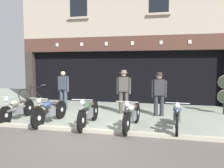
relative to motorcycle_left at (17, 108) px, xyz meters
The scene contains 12 objects.
ground 3.36m from the motorcycle_left, 33.81° to the right, with size 22.46×22.00×0.18m.
shop_facade 6.85m from the motorcycle_left, 65.62° to the left, with size 10.76×4.42×6.80m.
motorcycle_left is the anchor object (origin of this frame).
motorcycle_center_left 1.33m from the motorcycle_left, ahead, with size 0.62×2.00×0.92m.
motorcycle_center 2.64m from the motorcycle_left, ahead, with size 0.62×2.08×0.93m.
motorcycle_center_right 4.01m from the motorcycle_left, ahead, with size 0.62×2.10×0.92m.
motorcycle_right 5.30m from the motorcycle_left, ahead, with size 0.62×2.02×0.92m.
salesman_left 2.29m from the motorcycle_left, 70.98° to the left, with size 0.55×0.30×1.64m.
shopkeeper_center 3.91m from the motorcycle_left, 28.91° to the left, with size 0.56×0.33×1.71m.
salesman_right 5.09m from the motorcycle_left, 20.40° to the left, with size 0.55×0.33×1.63m.
advert_board_near 4.76m from the motorcycle_left, 88.86° to the left, with size 0.80×0.03×0.97m.
leaning_bicycle 3.77m from the motorcycle_left, 114.03° to the left, with size 1.73×0.50×0.94m.
Camera 1 is at (2.15, -5.84, 1.90)m, focal length 36.03 mm.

